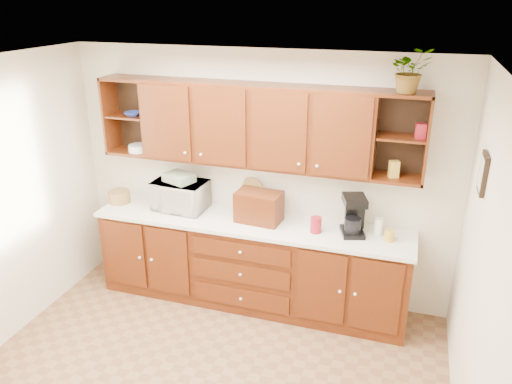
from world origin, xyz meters
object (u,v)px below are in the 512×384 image
Objects in this scene: microwave at (180,195)px; bread_box at (259,207)px; potted_plant at (410,70)px; coffee_maker at (354,215)px.

bread_box is (0.89, -0.04, 0.00)m from microwave.
bread_box is at bearing -177.23° from potted_plant.
potted_plant is (0.36, 0.05, 1.36)m from coffee_maker.
microwave is 1.47× the size of potted_plant.
potted_plant is (1.30, 0.06, 1.38)m from bread_box.
potted_plant is (2.18, 0.02, 1.39)m from microwave.
potted_plant reaches higher than coffee_maker.
potted_plant reaches higher than microwave.
microwave is 1.45× the size of coffee_maker.
microwave is 0.89m from bread_box.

